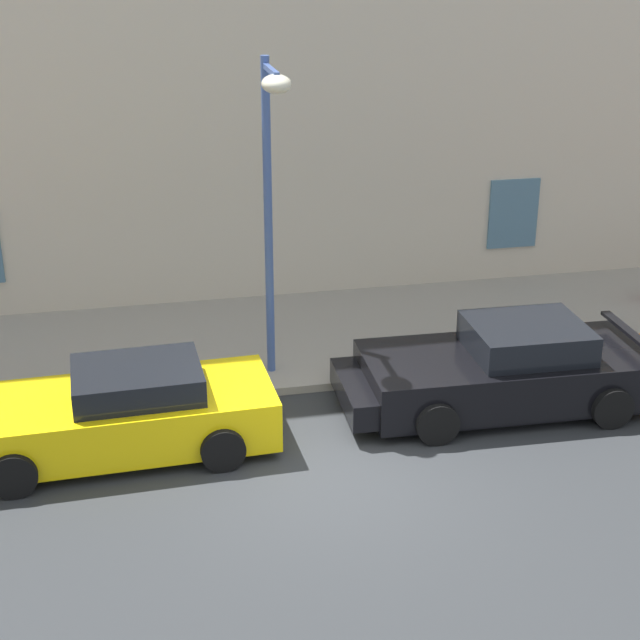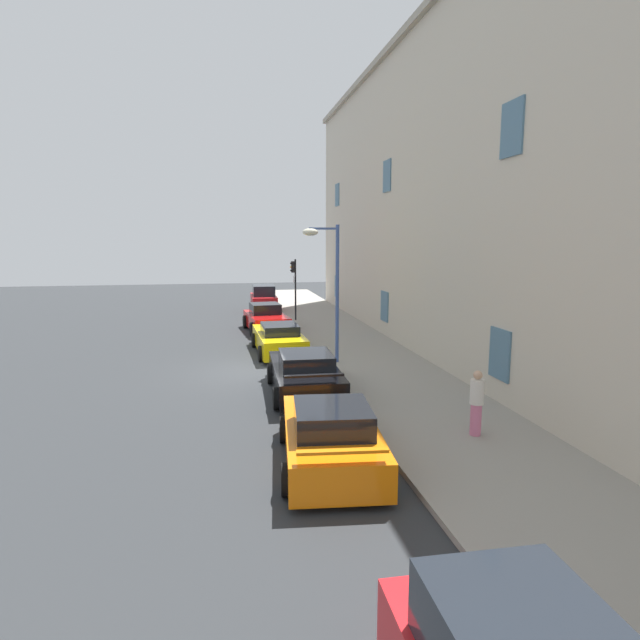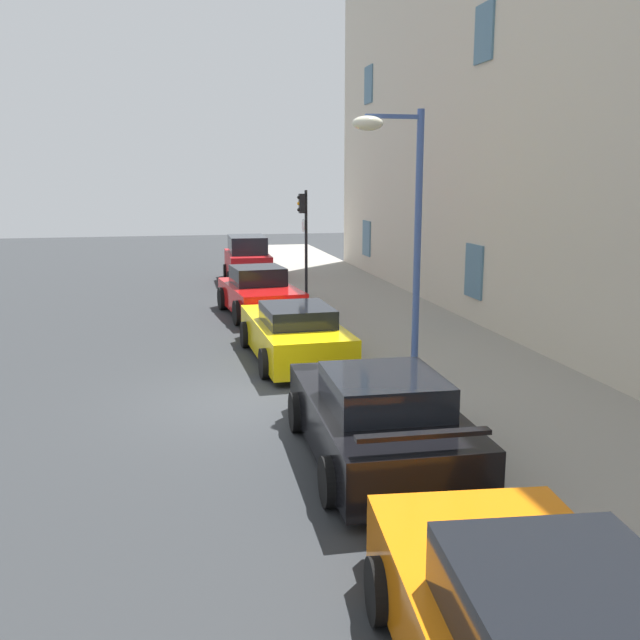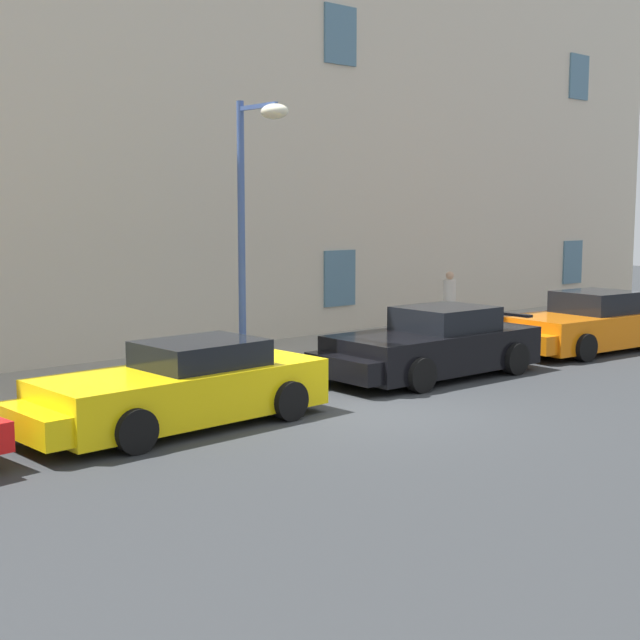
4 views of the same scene
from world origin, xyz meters
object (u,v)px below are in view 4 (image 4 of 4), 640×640
object	(u,v)px
sportscar_yellow_flank	(173,390)
street_lamp	(255,187)
sportscar_white_middle	(428,347)
pedestrian_admiring	(449,301)
sportscar_tail_end	(583,326)

from	to	relation	value
sportscar_yellow_flank	street_lamp	bearing A→B (deg)	29.09
sportscar_yellow_flank	sportscar_white_middle	xyz separation A→B (m)	(6.21, 0.19, 0.03)
street_lamp	pedestrian_admiring	size ratio (longest dim) A/B	3.26
sportscar_white_middle	sportscar_tail_end	distance (m)	5.36
sportscar_white_middle	street_lamp	bearing A→B (deg)	157.44
sportscar_tail_end	street_lamp	size ratio (longest dim) A/B	0.92
sportscar_tail_end	sportscar_yellow_flank	bearing A→B (deg)	179.70
sportscar_white_middle	pedestrian_admiring	world-z (taller)	pedestrian_admiring
sportscar_yellow_flank	sportscar_tail_end	bearing A→B (deg)	-0.30
sportscar_yellow_flank	sportscar_tail_end	world-z (taller)	sportscar_tail_end
street_lamp	sportscar_yellow_flank	bearing A→B (deg)	-150.91
sportscar_yellow_flank	sportscar_white_middle	distance (m)	6.21
sportscar_yellow_flank	street_lamp	xyz separation A→B (m)	(2.85, 1.58, 3.26)
sportscar_yellow_flank	sportscar_tail_end	size ratio (longest dim) A/B	1.05
sportscar_white_middle	pedestrian_admiring	distance (m)	5.99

